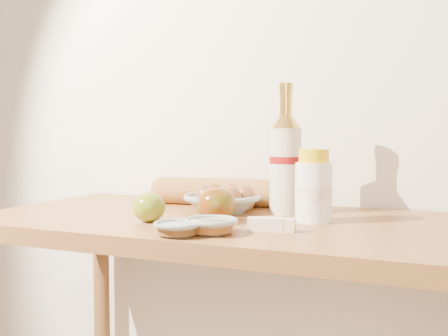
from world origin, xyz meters
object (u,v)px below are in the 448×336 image
Objects in this scene: table at (229,269)px; egg_bowl at (223,201)px; bourbon_bottle at (285,161)px; baguette at (228,192)px; cream_bottle at (314,188)px.

egg_bowl is (-0.05, 0.08, 0.15)m from table.
baguette is at bearing 146.34° from bourbon_bottle.
cream_bottle is 0.36× the size of baguette.
baguette is (-0.08, 0.19, 0.16)m from table.
table is at bearing -143.13° from bourbon_bottle.
cream_bottle reaches higher than baguette.
bourbon_bottle is 0.19m from egg_bowl.
table is at bearing -73.15° from baguette.
table is 3.73× the size of bourbon_bottle.
cream_bottle is at bearing 6.71° from table.
table is at bearing -57.64° from egg_bowl.
cream_bottle is 0.26m from egg_bowl.
baguette is at bearing 113.98° from table.
bourbon_bottle is 0.22m from baguette.
egg_bowl is at bearing -79.80° from baguette.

